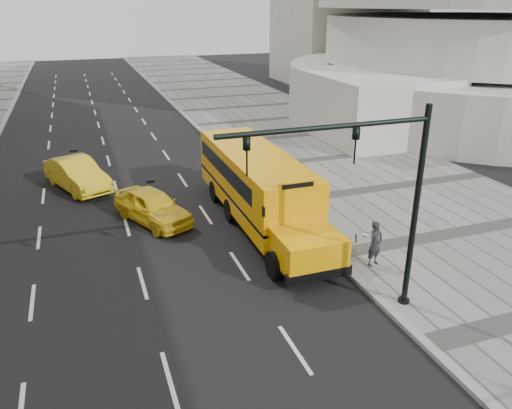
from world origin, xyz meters
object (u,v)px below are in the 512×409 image
object	(u,v)px
school_bus	(257,182)
taxi_far	(77,174)
taxi_near	(152,206)
pedestrian	(375,244)
traffic_signal	(376,190)

from	to	relation	value
school_bus	taxi_far	bearing A→B (deg)	137.01
taxi_near	pedestrian	bearing A→B (deg)	-69.36
school_bus	traffic_signal	distance (m)	8.24
taxi_near	taxi_far	size ratio (longest dim) A/B	0.89
taxi_far	pedestrian	size ratio (longest dim) A/B	2.83
pedestrian	traffic_signal	world-z (taller)	traffic_signal
taxi_near	taxi_far	xyz separation A→B (m)	(-2.98, 5.46, 0.06)
school_bus	taxi_near	xyz separation A→B (m)	(-4.32, 1.35, -1.04)
school_bus	traffic_signal	xyz separation A→B (m)	(0.69, -7.88, 2.33)
taxi_far	traffic_signal	size ratio (longest dim) A/B	0.75
school_bus	taxi_far	world-z (taller)	school_bus
school_bus	pedestrian	world-z (taller)	school_bus
taxi_far	traffic_signal	distance (m)	17.05
school_bus	traffic_signal	world-z (taller)	traffic_signal
pedestrian	taxi_far	bearing A→B (deg)	110.56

